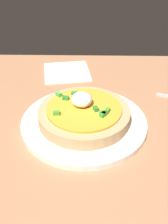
{
  "coord_description": "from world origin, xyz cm",
  "views": [
    {
      "loc": [
        -2.81,
        -46.52,
        37.83
      ],
      "look_at": [
        -3.7,
        -2.09,
        6.24
      ],
      "focal_mm": 43.1,
      "sensor_mm": 36.0,
      "label": 1
    }
  ],
  "objects": [
    {
      "name": "dining_table",
      "position": [
        0.0,
        0.0,
        1.47
      ],
      "size": [
        105.54,
        67.51,
        2.94
      ],
      "primitive_type": "cube",
      "color": "#A6714E",
      "rests_on": "ground"
    },
    {
      "name": "plate",
      "position": [
        -3.7,
        -2.09,
        3.59
      ],
      "size": [
        26.0,
        26.0,
        1.31
      ],
      "primitive_type": "cylinder",
      "color": "silver",
      "rests_on": "dining_table"
    },
    {
      "name": "pizza",
      "position": [
        -3.72,
        -2.05,
        5.86
      ],
      "size": [
        18.75,
        18.75,
        5.91
      ],
      "color": "tan",
      "rests_on": "plate"
    },
    {
      "name": "napkin",
      "position": [
        -9.03,
        21.7,
        3.14
      ],
      "size": [
        14.26,
        14.26,
        0.4
      ],
      "primitive_type": "cube",
      "rotation": [
        0.0,
        0.0,
        0.16
      ],
      "color": "white",
      "rests_on": "dining_table"
    }
  ]
}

